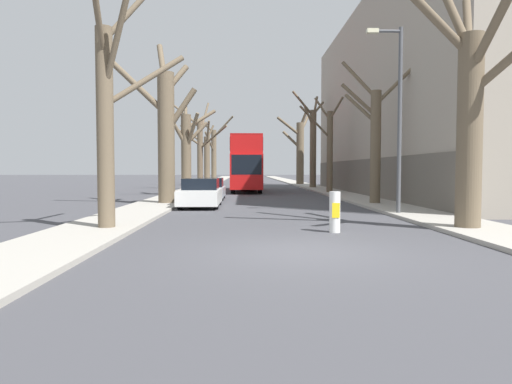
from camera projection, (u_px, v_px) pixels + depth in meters
name	position (u px, v px, depth m)	size (l,w,h in m)	color
ground_plane	(301.00, 252.00, 9.97)	(300.00, 300.00, 0.00)	#424247
sidewalk_left	(210.00, 183.00, 59.74)	(2.44, 120.00, 0.12)	#A39E93
sidewalk_right	(296.00, 183.00, 60.04)	(2.44, 120.00, 0.12)	#A39E93
building_facade_right	(430.00, 100.00, 32.04)	(10.08, 31.75, 13.44)	#9E9384
street_tree_left_0	(109.00, 109.00, 13.15)	(2.43, 3.23, 8.01)	brown
street_tree_left_1	(165.00, 130.00, 23.16)	(4.35, 2.09, 8.49)	brown
street_tree_left_2	(187.00, 148.00, 31.38)	(3.48, 3.10, 6.52)	brown
street_tree_left_3	(199.00, 147.00, 41.31)	(5.42, 3.96, 8.13)	brown
street_tree_left_4	(206.00, 157.00, 50.61)	(3.85, 2.36, 7.09)	brown
street_tree_left_5	(214.00, 153.00, 58.74)	(4.55, 2.93, 8.66)	brown
street_tree_right_0	(469.00, 105.00, 13.18)	(4.12, 4.47, 8.41)	brown
street_tree_right_1	(375.00, 137.00, 23.00)	(4.13, 3.08, 7.57)	brown
street_tree_right_2	(329.00, 148.00, 33.99)	(3.07, 2.07, 7.21)	brown
street_tree_right_3	(313.00, 144.00, 43.54)	(3.35, 1.91, 9.20)	brown
street_tree_right_4	(299.00, 149.00, 53.34)	(4.28, 3.42, 8.48)	brown
double_decker_bus	(246.00, 161.00, 37.64)	(2.44, 10.33, 4.40)	red
parked_car_0	(201.00, 193.00, 21.98)	(1.86, 4.39, 1.38)	silver
parked_car_1	(209.00, 189.00, 27.49)	(1.79, 3.95, 1.30)	#9EA3AD
lamp_post	(397.00, 111.00, 17.59)	(1.40, 0.20, 7.25)	#4C4F54
traffic_bollard	(335.00, 212.00, 13.03)	(0.31, 0.32, 1.17)	white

